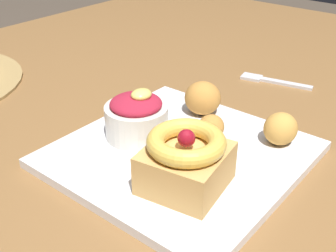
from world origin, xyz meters
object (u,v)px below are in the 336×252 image
object	(u,v)px
fritter_front	(203,98)
fritter_middle	(281,129)
front_plate	(180,154)
cake_slice	(186,160)
berry_ramekin	(137,117)
fork	(270,81)
fritter_back	(211,127)

from	to	relation	value
fritter_front	fritter_middle	bearing A→B (deg)	-92.70
fritter_front	front_plate	bearing A→B (deg)	-159.67
fritter_middle	fritter_front	bearing A→B (deg)	87.30
front_plate	fritter_front	xyz separation A→B (m)	(0.10, 0.04, 0.03)
cake_slice	fritter_middle	world-z (taller)	cake_slice
berry_ramekin	fork	distance (m)	0.31
berry_ramekin	fritter_back	size ratio (longest dim) A/B	2.29
berry_ramekin	fritter_back	world-z (taller)	berry_ramekin
cake_slice	fork	xyz separation A→B (m)	(0.35, 0.07, -0.04)
cake_slice	fritter_middle	distance (m)	0.15
fritter_front	cake_slice	bearing A→B (deg)	-150.99
fritter_front	fritter_middle	distance (m)	0.13
fritter_middle	fork	xyz separation A→B (m)	(0.20, 0.11, -0.03)
fritter_front	fork	world-z (taller)	fritter_front
fritter_middle	cake_slice	bearing A→B (deg)	164.99
berry_ramekin	fritter_middle	bearing A→B (deg)	-56.73
fritter_middle	fork	world-z (taller)	fritter_middle
fritter_back	fork	bearing A→B (deg)	8.69
fritter_front	fork	bearing A→B (deg)	-3.91
berry_ramekin	fritter_middle	xyz separation A→B (m)	(0.10, -0.16, -0.01)
front_plate	fritter_front	bearing A→B (deg)	20.33
front_plate	cake_slice	xyz separation A→B (m)	(-0.05, -0.05, 0.04)
cake_slice	fork	bearing A→B (deg)	11.82
cake_slice	fritter_back	world-z (taller)	cake_slice
fork	front_plate	bearing A→B (deg)	83.01
front_plate	fritter_back	bearing A→B (deg)	-15.17
cake_slice	fritter_front	xyz separation A→B (m)	(0.15, 0.09, -0.01)
front_plate	fritter_middle	xyz separation A→B (m)	(0.09, -0.09, 0.03)
berry_ramekin	fritter_front	bearing A→B (deg)	-15.46
fritter_front	fork	size ratio (longest dim) A/B	0.42
fork	berry_ramekin	bearing A→B (deg)	70.13
fritter_back	berry_ramekin	bearing A→B (deg)	124.62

